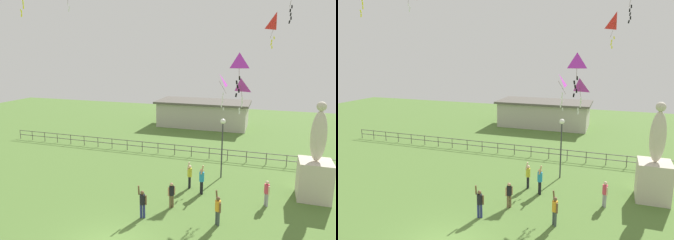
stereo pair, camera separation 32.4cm
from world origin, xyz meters
The scene contains 14 objects.
statue_monument centered at (9.42, 8.66, 1.80)m, with size 1.90×1.90×6.02m.
lamppost centered at (3.56, 10.19, 3.15)m, with size 0.36×0.36×4.32m.
person_0 centered at (4.37, 3.77, 0.93)m, with size 0.37×0.44×1.86m.
person_1 centered at (1.54, 4.82, 0.87)m, with size 0.36×0.34×1.52m.
person_2 centered at (6.72, 6.73, 0.90)m, with size 0.31×0.40×1.56m.
person_3 centered at (1.86, 7.73, 0.94)m, with size 0.30×0.49×1.88m.
person_4 centered at (2.80, 7.12, 0.99)m, with size 0.34×0.53×1.97m.
person_5 centered at (0.41, 3.22, 0.93)m, with size 0.50×0.29×1.85m.
kite_0 centered at (3.05, 11.29, 6.71)m, with size 0.83×1.10×2.56m.
kite_1 centered at (4.78, 8.62, 6.70)m, with size 0.89×0.63×2.26m.
kite_3 centered at (4.92, 5.66, 8.19)m, with size 0.78×0.83×2.21m.
kite_6 centered at (6.63, 13.27, 10.93)m, with size 0.95×1.17×2.51m.
waterfront_railing centered at (-0.34, 14.00, 0.63)m, with size 36.05×0.06×0.95m.
pavilion_building centered at (-1.14, 26.00, 1.57)m, with size 11.12×5.46×3.10m.
Camera 1 is at (6.54, -10.88, 8.69)m, focal length 33.11 mm.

